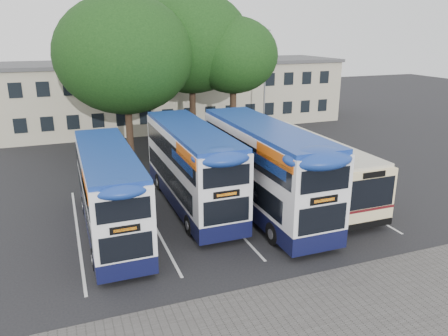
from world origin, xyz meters
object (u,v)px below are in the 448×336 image
Objects in this scene: tree_mid at (191,43)px; tree_right at (233,55)px; tree_left at (124,55)px; lamp_post at (265,77)px; bus_dd_mid at (191,163)px; bus_single at (308,164)px; bus_dd_left at (109,188)px; bus_dd_right at (263,165)px.

tree_mid is 1.19× the size of tree_right.
tree_right is (8.06, 0.18, -0.20)m from tree_left.
lamp_post is at bearing 11.11° from tree_mid.
tree_left reaches higher than lamp_post.
tree_left is at bearing -157.54° from tree_mid.
tree_right is 0.97× the size of bus_dd_mid.
tree_mid is at bearing 101.75° from bus_single.
bus_dd_left is 0.88× the size of bus_single.
bus_dd_mid is (-6.46, -10.20, -4.79)m from tree_right.
bus_dd_left is (-15.21, -15.52, -2.91)m from lamp_post.
tree_right reaches higher than lamp_post.
lamp_post is at bearing 51.59° from bus_dd_mid.
bus_single is (-4.26, -14.46, -3.27)m from lamp_post.
tree_left is 1.05× the size of bus_dd_right.
tree_mid is 1.11× the size of bus_single.
bus_dd_right is (7.61, -0.12, 0.32)m from bus_dd_left.
tree_right is 1.05× the size of bus_dd_left.
bus_dd_mid reaches higher than bus_single.
lamp_post is 0.76× the size of tree_mid.
lamp_post is 0.91× the size of tree_right.
tree_mid reaches higher than tree_left.
bus_single is at bearing -106.43° from lamp_post.
tree_mid is 1.09× the size of bus_dd_right.
bus_dd_left is 4.79m from bus_dd_mid.
bus_dd_mid is at bearing -107.31° from tree_mid.
bus_dd_right is at bearing -92.48° from tree_mid.
tree_left is at bearing 76.73° from bus_dd_left.
bus_dd_left is 11.00m from bus_single.
tree_right reaches higher than bus_dd_mid.
tree_left reaches higher than bus_dd_mid.
bus_dd_right is at bearing -104.94° from tree_right.
tree_left is 8.06m from tree_right.
bus_dd_right reaches higher than bus_dd_left.
lamp_post is 21.92m from bus_dd_left.
bus_single is (0.08, -11.03, -5.34)m from tree_right.
bus_single is at bearing -78.25° from tree_mid.
tree_mid is (5.42, 2.24, 0.71)m from tree_left.
bus_dd_mid is (-10.81, -13.63, -2.73)m from lamp_post.
bus_dd_right is (-3.26, -12.21, -4.66)m from tree_right.
bus_dd_mid is (1.60, -10.02, -4.99)m from tree_left.
bus_dd_right is at bearing -160.58° from bus_single.
tree_left is at bearing 126.89° from bus_single.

